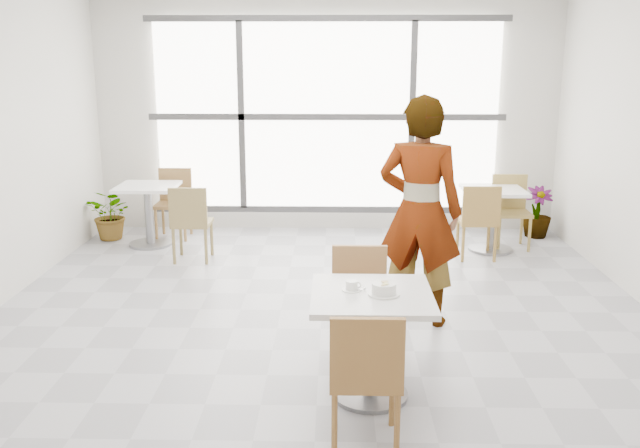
{
  "coord_description": "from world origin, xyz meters",
  "views": [
    {
      "loc": [
        0.12,
        -5.43,
        2.28
      ],
      "look_at": [
        0.0,
        -0.3,
        1.0
      ],
      "focal_mm": 38.25,
      "sensor_mm": 36.0,
      "label": 1
    }
  ],
  "objects_px": {
    "bg_table_right": "(492,211)",
    "bg_chair_left_near": "(190,219)",
    "person": "(420,212)",
    "plant_left": "(112,214)",
    "oatmeal_bowl": "(384,289)",
    "bg_chair_right_near": "(479,217)",
    "bg_table_left": "(148,206)",
    "main_table": "(371,325)",
    "bg_chair_left_far": "(174,198)",
    "plant_right": "(537,212)",
    "chair_near": "(366,371)",
    "coffee_cup": "(352,286)",
    "chair_far": "(359,296)",
    "bg_chair_right_far": "(510,206)"
  },
  "relations": [
    {
      "from": "bg_chair_left_near",
      "to": "plant_left",
      "type": "bearing_deg",
      "value": -38.21
    },
    {
      "from": "chair_far",
      "to": "bg_chair_right_far",
      "type": "height_order",
      "value": "same"
    },
    {
      "from": "bg_chair_right_near",
      "to": "plant_left",
      "type": "relative_size",
      "value": 1.35
    },
    {
      "from": "bg_table_right",
      "to": "plant_left",
      "type": "height_order",
      "value": "bg_table_right"
    },
    {
      "from": "person",
      "to": "plant_left",
      "type": "bearing_deg",
      "value": -18.82
    },
    {
      "from": "bg_chair_left_far",
      "to": "bg_chair_right_near",
      "type": "relative_size",
      "value": 1.0
    },
    {
      "from": "person",
      "to": "plant_left",
      "type": "xyz_separation_m",
      "value": [
        -3.54,
        2.65,
        -0.66
      ]
    },
    {
      "from": "bg_table_left",
      "to": "bg_chair_right_near",
      "type": "distance_m",
      "value": 3.93
    },
    {
      "from": "oatmeal_bowl",
      "to": "bg_chair_right_near",
      "type": "distance_m",
      "value": 3.55
    },
    {
      "from": "bg_chair_left_far",
      "to": "plant_right",
      "type": "relative_size",
      "value": 1.34
    },
    {
      "from": "oatmeal_bowl",
      "to": "bg_table_left",
      "type": "distance_m",
      "value": 4.62
    },
    {
      "from": "bg_chair_right_near",
      "to": "plant_left",
      "type": "distance_m",
      "value": 4.51
    },
    {
      "from": "bg_table_right",
      "to": "plant_left",
      "type": "distance_m",
      "value": 4.7
    },
    {
      "from": "bg_chair_left_near",
      "to": "chair_near",
      "type": "bearing_deg",
      "value": 115.71
    },
    {
      "from": "person",
      "to": "bg_chair_left_near",
      "type": "bearing_deg",
      "value": -18.1
    },
    {
      "from": "chair_near",
      "to": "bg_chair_left_far",
      "type": "distance_m",
      "value": 5.34
    },
    {
      "from": "bg_table_left",
      "to": "bg_chair_right_far",
      "type": "bearing_deg",
      "value": 0.85
    },
    {
      "from": "coffee_cup",
      "to": "bg_chair_left_near",
      "type": "xyz_separation_m",
      "value": [
        -1.73,
        3.05,
        -0.28
      ]
    },
    {
      "from": "person",
      "to": "plant_right",
      "type": "relative_size",
      "value": 3.03
    },
    {
      "from": "bg_chair_left_far",
      "to": "plant_right",
      "type": "xyz_separation_m",
      "value": [
        4.64,
        0.07,
        -0.18
      ]
    },
    {
      "from": "chair_far",
      "to": "bg_chair_left_far",
      "type": "distance_m",
      "value": 4.24
    },
    {
      "from": "chair_near",
      "to": "plant_right",
      "type": "height_order",
      "value": "chair_near"
    },
    {
      "from": "chair_far",
      "to": "plant_left",
      "type": "height_order",
      "value": "chair_far"
    },
    {
      "from": "person",
      "to": "bg_chair_right_far",
      "type": "xyz_separation_m",
      "value": [
        1.4,
        2.45,
        -0.48
      ]
    },
    {
      "from": "chair_far",
      "to": "bg_chair_left_near",
      "type": "distance_m",
      "value": 3.06
    },
    {
      "from": "bg_chair_left_far",
      "to": "chair_near",
      "type": "bearing_deg",
      "value": -65.22
    },
    {
      "from": "chair_near",
      "to": "bg_chair_right_near",
      "type": "xyz_separation_m",
      "value": [
        1.44,
        3.89,
        0.0
      ]
    },
    {
      "from": "person",
      "to": "bg_table_left",
      "type": "relative_size",
      "value": 2.62
    },
    {
      "from": "person",
      "to": "bg_chair_right_near",
      "type": "distance_m",
      "value": 2.13
    },
    {
      "from": "bg_table_right",
      "to": "bg_chair_left_near",
      "type": "height_order",
      "value": "bg_chair_left_near"
    },
    {
      "from": "chair_far",
      "to": "bg_chair_left_near",
      "type": "xyz_separation_m",
      "value": [
        -1.8,
        2.48,
        0.0
      ]
    },
    {
      "from": "bg_chair_left_near",
      "to": "bg_chair_left_far",
      "type": "xyz_separation_m",
      "value": [
        -0.44,
        1.12,
        0.0
      ]
    },
    {
      "from": "chair_near",
      "to": "plant_left",
      "type": "xyz_separation_m",
      "value": [
        -3.0,
        4.68,
        -0.18
      ]
    },
    {
      "from": "coffee_cup",
      "to": "bg_chair_left_far",
      "type": "height_order",
      "value": "bg_chair_left_far"
    },
    {
      "from": "bg_chair_right_near",
      "to": "bg_chair_right_far",
      "type": "relative_size",
      "value": 1.0
    },
    {
      "from": "coffee_cup",
      "to": "plant_right",
      "type": "height_order",
      "value": "coffee_cup"
    },
    {
      "from": "bg_chair_left_near",
      "to": "plant_left",
      "type": "height_order",
      "value": "bg_chair_left_near"
    },
    {
      "from": "main_table",
      "to": "bg_chair_right_far",
      "type": "height_order",
      "value": "bg_chair_right_far"
    },
    {
      "from": "main_table",
      "to": "bg_chair_left_near",
      "type": "relative_size",
      "value": 0.92
    },
    {
      "from": "main_table",
      "to": "bg_chair_left_near",
      "type": "height_order",
      "value": "bg_chair_left_near"
    },
    {
      "from": "bg_table_left",
      "to": "main_table",
      "type": "bearing_deg",
      "value": -56.3
    },
    {
      "from": "bg_chair_left_near",
      "to": "bg_chair_right_near",
      "type": "relative_size",
      "value": 1.0
    },
    {
      "from": "oatmeal_bowl",
      "to": "main_table",
      "type": "bearing_deg",
      "value": 152.13
    },
    {
      "from": "plant_left",
      "to": "plant_right",
      "type": "bearing_deg",
      "value": 2.52
    },
    {
      "from": "oatmeal_bowl",
      "to": "bg_table_right",
      "type": "relative_size",
      "value": 0.28
    },
    {
      "from": "main_table",
      "to": "bg_chair_left_far",
      "type": "relative_size",
      "value": 0.92
    },
    {
      "from": "person",
      "to": "plant_left",
      "type": "relative_size",
      "value": 3.06
    },
    {
      "from": "chair_near",
      "to": "bg_chair_left_far",
      "type": "xyz_separation_m",
      "value": [
        -2.24,
        4.85,
        0.0
      ]
    },
    {
      "from": "coffee_cup",
      "to": "person",
      "type": "distance_m",
      "value": 1.49
    },
    {
      "from": "plant_left",
      "to": "plant_right",
      "type": "relative_size",
      "value": 0.99
    }
  ]
}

